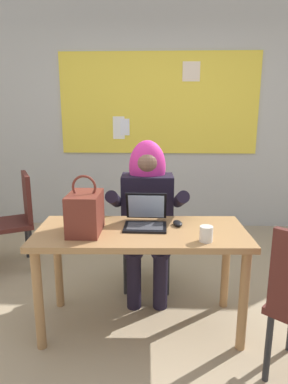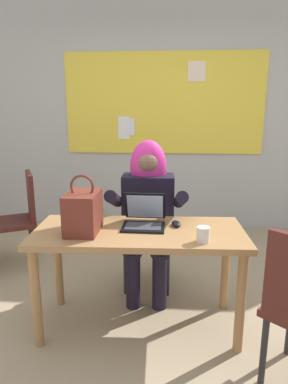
{
  "view_description": "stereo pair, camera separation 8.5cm",
  "coord_description": "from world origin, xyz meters",
  "views": [
    {
      "loc": [
        0.0,
        -2.16,
        1.49
      ],
      "look_at": [
        -0.1,
        0.25,
        0.9
      ],
      "focal_mm": 31.76,
      "sensor_mm": 36.0,
      "label": 1
    },
    {
      "loc": [
        0.09,
        -2.15,
        1.49
      ],
      "look_at": [
        -0.1,
        0.25,
        0.9
      ],
      "focal_mm": 31.76,
      "sensor_mm": 36.0,
      "label": 2
    }
  ],
  "objects": [
    {
      "name": "coffee_mug",
      "position": [
        0.29,
        -0.22,
        0.76
      ],
      "size": [
        0.08,
        0.08,
        0.09
      ],
      "primitive_type": "cylinder",
      "color": "silver",
      "rests_on": "desk_main"
    },
    {
      "name": "person_costumed",
      "position": [
        -0.09,
        0.49,
        0.73
      ],
      "size": [
        0.6,
        0.62,
        1.24
      ],
      "rotation": [
        0.0,
        0.0,
        -1.54
      ],
      "color": "black",
      "rests_on": "ground"
    },
    {
      "name": "wall_back_bulletin",
      "position": [
        0.0,
        2.14,
        1.4
      ],
      "size": [
        6.42,
        2.37,
        2.77
      ],
      "color": "#B2B2AD",
      "rests_on": "ground"
    },
    {
      "name": "computer_mouse",
      "position": [
        0.14,
        0.05,
        0.73
      ],
      "size": [
        0.08,
        0.11,
        0.03
      ],
      "primitive_type": "ellipsoid",
      "rotation": [
        0.0,
        0.0,
        0.23
      ],
      "color": "black",
      "rests_on": "desk_main"
    },
    {
      "name": "chair_at_desk",
      "position": [
        -0.09,
        0.62,
        0.5
      ],
      "size": [
        0.42,
        0.42,
        0.89
      ],
      "rotation": [
        0.0,
        0.0,
        -1.57
      ],
      "color": "#2D3347",
      "rests_on": "ground"
    },
    {
      "name": "desk_main",
      "position": [
        -0.11,
        -0.04,
        0.61
      ],
      "size": [
        1.41,
        0.65,
        0.71
      ],
      "rotation": [
        0.0,
        0.0,
        0.04
      ],
      "color": "#A37547",
      "rests_on": "ground"
    },
    {
      "name": "laptop",
      "position": [
        -0.08,
        0.05,
        0.76
      ],
      "size": [
        0.29,
        0.3,
        0.22
      ],
      "rotation": [
        0.0,
        0.0,
        -0.01
      ],
      "color": "black",
      "rests_on": "desk_main"
    },
    {
      "name": "chair_spare_by_window",
      "position": [
        -1.33,
        0.84,
        0.51
      ],
      "size": [
        0.57,
        0.57,
        0.91
      ],
      "rotation": [
        0.0,
        0.0,
        3.62
      ],
      "color": "#4C1E19",
      "rests_on": "ground"
    },
    {
      "name": "handbag",
      "position": [
        -0.46,
        -0.1,
        0.84
      ],
      "size": [
        0.2,
        0.3,
        0.38
      ],
      "rotation": [
        0.0,
        0.0,
        -0.12
      ],
      "color": "maroon",
      "rests_on": "desk_main"
    },
    {
      "name": "ground_plane",
      "position": [
        0.0,
        0.0,
        0.0
      ],
      "size": [
        24.0,
        24.0,
        0.0
      ],
      "primitive_type": "plane",
      "color": "tan"
    }
  ]
}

